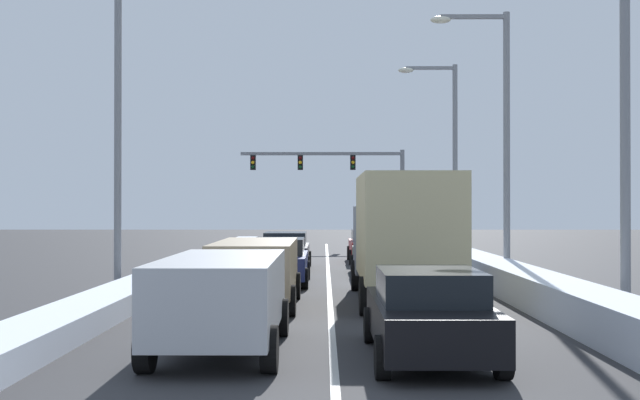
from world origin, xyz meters
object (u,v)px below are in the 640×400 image
at_px(sedan_navy_center_lane_third, 279,261).
at_px(street_lamp_right_far, 448,146).
at_px(suv_silver_center_lane_nearest, 222,294).
at_px(street_lamp_left_mid, 129,109).
at_px(box_truck_right_lane_second, 403,231).
at_px(street_lamp_right_mid, 497,123).
at_px(sedan_black_right_lane_nearest, 429,314).
at_px(street_lamp_right_near, 610,74).
at_px(traffic_light_gantry, 345,173).
at_px(sedan_green_right_lane_third, 379,254).
at_px(sedan_red_right_lane_fourth, 370,246).
at_px(suv_tan_center_lane_second, 256,267).
at_px(sedan_charcoal_center_lane_fourth, 286,251).

relative_size(sedan_navy_center_lane_third, street_lamp_right_far, 0.51).
xyz_separation_m(suv_silver_center_lane_nearest, street_lamp_left_mid, (-4.12, 9.74, 4.49)).
xyz_separation_m(box_truck_right_lane_second, suv_silver_center_lane_nearest, (-3.88, -6.97, -0.88)).
distance_m(street_lamp_right_mid, street_lamp_right_far, 8.79).
xyz_separation_m(sedan_black_right_lane_nearest, street_lamp_right_near, (4.53, 4.02, 4.70)).
relative_size(sedan_black_right_lane_nearest, street_lamp_right_far, 0.51).
bearing_deg(street_lamp_right_mid, street_lamp_right_far, 91.53).
xyz_separation_m(sedan_black_right_lane_nearest, traffic_light_gantry, (-0.42, 36.96, 3.96)).
bearing_deg(sedan_black_right_lane_nearest, street_lamp_right_near, 41.57).
height_order(sedan_green_right_lane_third, traffic_light_gantry, traffic_light_gantry).
xyz_separation_m(sedan_green_right_lane_third, street_lamp_left_mid, (-7.96, -5.45, 4.74)).
xyz_separation_m(sedan_red_right_lane_fourth, suv_tan_center_lane_second, (-3.83, -15.56, 0.25)).
bearing_deg(sedan_red_right_lane_fourth, sedan_charcoal_center_lane_fourth, -132.45).
distance_m(sedan_green_right_lane_third, sedan_navy_center_lane_third, 4.90).
height_order(sedan_red_right_lane_fourth, sedan_charcoal_center_lane_fourth, same).
xyz_separation_m(suv_silver_center_lane_nearest, traffic_light_gantry, (3.13, 36.37, 3.71)).
bearing_deg(traffic_light_gantry, street_lamp_right_near, -81.45).
height_order(street_lamp_right_mid, street_lamp_right_far, street_lamp_right_mid).
bearing_deg(sedan_green_right_lane_third, street_lamp_left_mid, -145.59).
bearing_deg(street_lamp_right_mid, street_lamp_left_mid, -168.00).
distance_m(sedan_green_right_lane_third, suv_silver_center_lane_nearest, 15.67).
bearing_deg(sedan_charcoal_center_lane_fourth, traffic_light_gantry, 81.23).
distance_m(sedan_green_right_lane_third, sedan_charcoal_center_lane_fourth, 4.36).
relative_size(street_lamp_right_near, street_lamp_right_far, 1.04).
distance_m(sedan_green_right_lane_third, street_lamp_right_far, 8.14).
distance_m(suv_silver_center_lane_nearest, street_lamp_right_mid, 15.00).
bearing_deg(suv_silver_center_lane_nearest, street_lamp_right_near, 23.01).
height_order(suv_silver_center_lane_nearest, sedan_navy_center_lane_third, suv_silver_center_lane_nearest).
relative_size(sedan_navy_center_lane_third, street_lamp_right_near, 0.49).
xyz_separation_m(box_truck_right_lane_second, sedan_red_right_lane_fourth, (0.00, 14.66, -1.14)).
bearing_deg(sedan_navy_center_lane_third, box_truck_right_lane_second, -53.43).
xyz_separation_m(street_lamp_right_near, street_lamp_right_mid, (-0.53, 8.79, -0.11)).
height_order(sedan_red_right_lane_fourth, suv_tan_center_lane_second, suv_tan_center_lane_second).
distance_m(suv_tan_center_lane_second, street_lamp_right_mid, 10.62).
xyz_separation_m(sedan_red_right_lane_fourth, street_lamp_right_near, (4.19, -18.20, 4.70)).
xyz_separation_m(sedan_red_right_lane_fourth, street_lamp_right_far, (3.43, -0.63, 4.51)).
bearing_deg(sedan_charcoal_center_lane_fourth, box_truck_right_lane_second, -71.17).
xyz_separation_m(sedan_navy_center_lane_third, street_lamp_right_near, (7.78, -8.37, 4.70)).
bearing_deg(traffic_light_gantry, sedan_green_right_lane_third, -88.09).
relative_size(sedan_red_right_lane_fourth, sedan_charcoal_center_lane_fourth, 1.00).
bearing_deg(street_lamp_right_near, street_lamp_left_mid, 152.66).
bearing_deg(box_truck_right_lane_second, street_lamp_right_far, 76.26).
bearing_deg(box_truck_right_lane_second, suv_tan_center_lane_second, -166.77).
distance_m(suv_silver_center_lane_nearest, street_lamp_left_mid, 11.49).
height_order(sedan_red_right_lane_fourth, street_lamp_right_near, street_lamp_right_near).
xyz_separation_m(sedan_green_right_lane_third, suv_tan_center_lane_second, (-3.78, -9.12, 0.25)).
bearing_deg(street_lamp_left_mid, sedan_charcoal_center_lane_fourth, 61.13).
bearing_deg(suv_tan_center_lane_second, suv_silver_center_lane_nearest, -90.49).
distance_m(sedan_red_right_lane_fourth, suv_tan_center_lane_second, 16.03).
distance_m(traffic_light_gantry, street_lamp_right_mid, 24.56).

